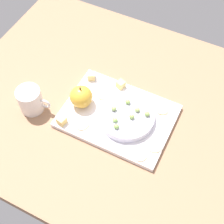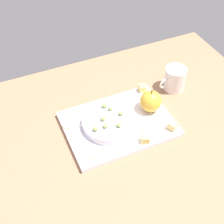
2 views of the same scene
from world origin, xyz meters
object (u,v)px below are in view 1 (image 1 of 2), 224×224
object	(u,v)px
cheese_cube_1	(121,84)
cracker_0	(82,124)
platter	(118,116)
cup	(31,100)
cheese_cube_2	(62,120)
grape_6	(132,117)
grape_4	(114,109)
cracker_4	(155,146)
apple_whole	(81,97)
grape_1	(128,102)
grape_5	(137,110)
serving_dish	(127,117)
grape_0	(116,126)
grape_3	(147,114)
cheese_cube_0	(91,76)
cracker_1	(103,94)
cracker_2	(162,109)
cracker_3	(140,154)
grape_2	(115,120)

from	to	relation	value
cheese_cube_1	cracker_0	xyz separation A→B (cm)	(-4.48, -19.33, -1.09)
platter	cup	bearing A→B (deg)	-161.20
cheese_cube_2	grape_6	xyz separation A→B (cm)	(19.79, 9.98, 2.08)
cracker_0	grape_4	distance (cm)	11.35
cracker_4	apple_whole	bearing A→B (deg)	171.55
cracker_0	cup	size ratio (longest dim) A/B	0.42
cracker_4	grape_6	distance (cm)	11.51
grape_1	grape_5	distance (cm)	4.20
serving_dish	grape_0	distance (cm)	6.34
grape_3	grape_6	bearing A→B (deg)	-142.08
cheese_cube_0	grape_4	xyz separation A→B (cm)	(13.82, -10.16, 2.11)
cheese_cube_2	grape_0	bearing A→B (deg)	15.11
cup	grape_5	bearing A→B (deg)	19.50
platter	grape_6	xyz separation A→B (cm)	(5.18, -0.75, 4.25)
serving_dish	grape_4	xyz separation A→B (cm)	(-4.39, -0.40, 2.10)
cheese_cube_1	cracker_0	world-z (taller)	cheese_cube_1
platter	cheese_cube_1	distance (cm)	11.77
serving_dish	platter	bearing A→B (deg)	176.72
cracker_1	cup	bearing A→B (deg)	-143.52
platter	cracker_1	size ratio (longest dim) A/B	7.56
apple_whole	cheese_cube_1	bearing A→B (deg)	55.04
apple_whole	cracker_2	size ratio (longest dim) A/B	1.59
cracker_3	grape_1	world-z (taller)	grape_1
platter	serving_dish	bearing A→B (deg)	-3.28
cracker_0	cracker_1	xyz separation A→B (cm)	(0.72, 13.51, 0.00)
platter	grape_0	distance (cm)	7.85
grape_6	grape_0	bearing A→B (deg)	-116.90
cracker_1	grape_0	xyz separation A→B (cm)	(10.34, -11.11, 3.18)
cracker_1	grape_4	world-z (taller)	grape_4
cracker_1	grape_1	xyz separation A→B (cm)	(9.55, -1.31, 3.15)
apple_whole	grape_6	xyz separation A→B (cm)	(17.77, 0.55, -0.37)
grape_0	cracker_0	bearing A→B (deg)	-167.78
apple_whole	cheese_cube_2	distance (cm)	9.94
cheese_cube_2	cracker_3	distance (cm)	26.96
platter	grape_0	size ratio (longest dim) A/B	20.37
apple_whole	grape_0	bearing A→B (deg)	-17.75
cheese_cube_2	cheese_cube_0	bearing A→B (deg)	91.04
platter	cracker_3	distance (cm)	15.94
grape_0	grape_4	world-z (taller)	same
cracker_1	grape_2	distance (cm)	12.99
grape_4	grape_6	bearing A→B (deg)	-1.53
cheese_cube_2	grape_0	world-z (taller)	grape_0
cracker_4	grape_2	bearing A→B (deg)	174.69
cheese_cube_2	grape_1	world-z (taller)	grape_1
grape_1	apple_whole	bearing A→B (deg)	-160.74
cheese_cube_2	grape_0	xyz separation A→B (cm)	(17.06, 4.61, 2.09)
cracker_1	cracker_2	world-z (taller)	same
apple_whole	grape_6	bearing A→B (deg)	1.79
cheese_cube_1	cracker_1	world-z (taller)	cheese_cube_1
cheese_cube_1	cracker_3	xyz separation A→B (cm)	(16.45, -20.86, -1.09)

